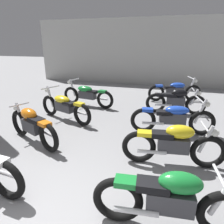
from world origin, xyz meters
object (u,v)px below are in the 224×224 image
object	(u,v)px
motorcycle_right_row_1	(174,144)
motorcycle_right_row_2	(173,117)
motorcycle_right_row_0	(171,199)
motorcycle_left_row_3	(87,94)
motorcycle_left_row_1	(32,125)
motorcycle_right_row_4	(175,90)
motorcycle_left_row_2	(64,106)
motorcycle_right_row_3	(176,100)

from	to	relation	value
motorcycle_right_row_1	motorcycle_right_row_2	bearing A→B (deg)	91.13
motorcycle_right_row_0	motorcycle_left_row_3	bearing A→B (deg)	123.80
motorcycle_left_row_1	motorcycle_right_row_4	distance (m)	5.79
motorcycle_right_row_2	motorcycle_right_row_0	bearing A→B (deg)	-89.96
motorcycle_right_row_2	motorcycle_right_row_1	bearing A→B (deg)	-88.87
motorcycle_left_row_1	motorcycle_left_row_2	xyz separation A→B (m)	(-0.03, 1.56, -0.01)
motorcycle_left_row_1	motorcycle_right_row_1	xyz separation A→B (m)	(3.20, -0.02, 0.00)
motorcycle_right_row_0	motorcycle_right_row_3	xyz separation A→B (m)	(0.07, 4.71, 0.00)
motorcycle_right_row_3	motorcycle_right_row_4	bearing A→B (deg)	91.17
motorcycle_left_row_1	motorcycle_right_row_0	bearing A→B (deg)	-25.81
motorcycle_left_row_2	motorcycle_right_row_0	distance (m)	4.46
motorcycle_left_row_1	motorcycle_left_row_3	distance (m)	3.13
motorcycle_left_row_3	motorcycle_right_row_2	distance (m)	3.53
motorcycle_right_row_1	motorcycle_left_row_3	bearing A→B (deg)	134.97
motorcycle_right_row_0	motorcycle_right_row_1	distance (m)	1.51
motorcycle_left_row_1	motorcycle_left_row_2	size ratio (longest dim) A/B	0.89
motorcycle_left_row_2	motorcycle_right_row_1	distance (m)	3.60
motorcycle_left_row_2	motorcycle_right_row_1	xyz separation A→B (m)	(3.23, -1.59, 0.01)
motorcycle_left_row_1	motorcycle_right_row_3	world-z (taller)	same
motorcycle_left_row_2	motorcycle_right_row_2	distance (m)	3.20
motorcycle_right_row_2	motorcycle_right_row_4	bearing A→B (deg)	89.27
motorcycle_left_row_2	motorcycle_right_row_2	xyz separation A→B (m)	(3.20, -0.08, 0.00)
motorcycle_left_row_1	motorcycle_right_row_1	bearing A→B (deg)	-0.45
motorcycle_left_row_3	motorcycle_right_row_3	world-z (taller)	motorcycle_left_row_3
motorcycle_left_row_3	motorcycle_left_row_2	bearing A→B (deg)	-92.94
motorcycle_left_row_1	motorcycle_right_row_4	xyz separation A→B (m)	(3.22, 4.82, -0.01)
motorcycle_left_row_3	motorcycle_right_row_4	bearing A→B (deg)	28.05
motorcycle_right_row_2	motorcycle_right_row_4	distance (m)	3.34
motorcycle_left_row_1	motorcycle_right_row_1	distance (m)	3.20
motorcycle_left_row_3	motorcycle_right_row_0	xyz separation A→B (m)	(3.12, -4.67, 0.01)
motorcycle_left_row_2	motorcycle_left_row_3	bearing A→B (deg)	87.06
motorcycle_right_row_1	motorcycle_right_row_3	size ratio (longest dim) A/B	1.00
motorcycle_left_row_1	motorcycle_right_row_4	world-z (taller)	motorcycle_right_row_4
motorcycle_left_row_2	motorcycle_left_row_3	xyz separation A→B (m)	(0.08, 1.57, 0.00)
motorcycle_right_row_0	motorcycle_right_row_4	distance (m)	6.35
motorcycle_right_row_3	motorcycle_right_row_4	size ratio (longest dim) A/B	0.94
motorcycle_right_row_2	motorcycle_right_row_3	size ratio (longest dim) A/B	1.09
motorcycle_right_row_1	motorcycle_right_row_4	distance (m)	4.84
motorcycle_left_row_3	motorcycle_right_row_3	bearing A→B (deg)	0.85
motorcycle_right_row_1	motorcycle_left_row_2	bearing A→B (deg)	153.86
motorcycle_left_row_1	motorcycle_left_row_2	world-z (taller)	motorcycle_left_row_2
motorcycle_right_row_2	motorcycle_right_row_3	bearing A→B (deg)	87.44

